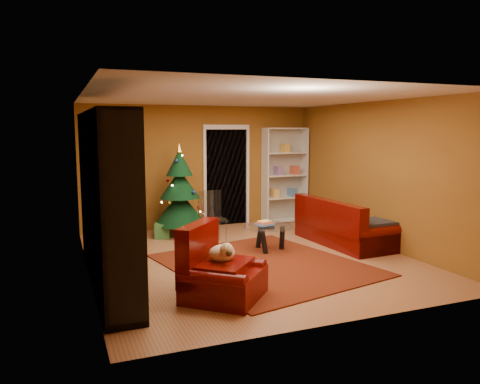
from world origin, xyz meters
name	(u,v)px	position (x,y,z in m)	size (l,w,h in m)	color
floor	(249,260)	(0.00, 0.00, -0.03)	(5.00, 5.50, 0.05)	brown
ceiling	(249,96)	(0.00, 0.00, 2.62)	(5.00, 5.50, 0.05)	silver
wall_back	(200,167)	(0.00, 2.77, 1.30)	(5.00, 0.05, 2.60)	brown
wall_left	(84,187)	(-2.52, 0.00, 1.30)	(0.05, 5.50, 2.60)	brown
wall_right	(379,174)	(2.52, 0.00, 1.30)	(0.05, 5.50, 2.60)	brown
doorway	(227,178)	(0.60, 2.73, 1.05)	(1.06, 0.60, 2.16)	black
rug	(264,265)	(0.07, -0.45, 0.01)	(2.64, 3.09, 0.02)	#5C1E0C
media_unit	(107,201)	(-2.27, -0.58, 1.16)	(0.47, 3.04, 2.33)	black
christmas_tree	(180,191)	(-0.61, 2.09, 0.89)	(1.03, 1.03, 1.84)	black
gift_box_teal	(133,233)	(-1.57, 1.96, 0.15)	(0.30, 0.30, 0.30)	#216774
gift_box_green	(162,231)	(-1.01, 1.98, 0.14)	(0.28, 0.28, 0.28)	#2C6730
white_bookshelf	(285,175)	(1.95, 2.57, 1.07)	(1.02, 0.37, 2.19)	white
armchair	(224,269)	(-0.99, -1.58, 0.38)	(0.97, 0.97, 0.76)	#460503
dog	(222,253)	(-1.00, -1.51, 0.56)	(0.40, 0.30, 0.25)	beige
sofa	(344,221)	(2.02, 0.28, 0.43)	(1.99, 0.90, 0.86)	#460503
coffee_table	(268,238)	(0.50, 0.32, 0.23)	(0.88, 0.88, 0.55)	gray
acrylic_chair	(213,220)	(-0.22, 1.19, 0.44)	(0.45, 0.49, 0.87)	#66605B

